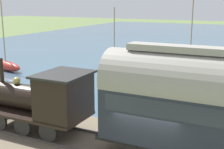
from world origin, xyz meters
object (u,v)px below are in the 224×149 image
at_px(steam_locomotive, 44,98).
at_px(sailboat_navy, 114,63).
at_px(sailboat_red, 6,65).
at_px(sailboat_brown, 190,66).
at_px(rowboat_far_out, 125,100).
at_px(rowboat_off_pier, 196,89).

height_order(steam_locomotive, sailboat_navy, sailboat_navy).
bearing_deg(steam_locomotive, sailboat_red, 50.51).
distance_m(sailboat_brown, rowboat_far_out, 10.39).
bearing_deg(rowboat_far_out, sailboat_brown, -63.96).
distance_m(steam_locomotive, sailboat_red, 17.33).
distance_m(sailboat_navy, sailboat_red, 10.58).
xyz_separation_m(steam_locomotive, sailboat_brown, (17.21, -3.03, -1.39)).
relative_size(sailboat_navy, rowboat_far_out, 2.70).
bearing_deg(rowboat_off_pier, steam_locomotive, 103.76).
bearing_deg(sailboat_brown, rowboat_off_pier, -168.52).
xyz_separation_m(sailboat_navy, rowboat_off_pier, (-4.75, -9.08, -0.31)).
bearing_deg(steam_locomotive, sailboat_navy, 14.71).
height_order(sailboat_brown, rowboat_off_pier, sailboat_brown).
relative_size(steam_locomotive, sailboat_brown, 0.86).
height_order(sailboat_red, rowboat_far_out, sailboat_red).
relative_size(rowboat_far_out, rowboat_off_pier, 0.91).
height_order(steam_locomotive, sailboat_brown, sailboat_brown).
bearing_deg(sailboat_navy, rowboat_off_pier, -87.66).
xyz_separation_m(steam_locomotive, sailboat_navy, (16.62, 4.36, -1.68)).
relative_size(sailboat_brown, rowboat_far_out, 3.07).
xyz_separation_m(steam_locomotive, sailboat_red, (10.97, 13.32, -1.61)).
bearing_deg(rowboat_far_out, steam_locomotive, 118.86).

